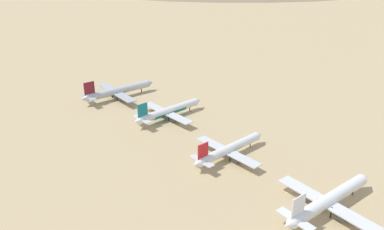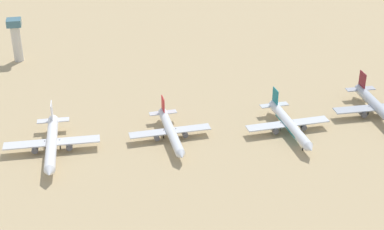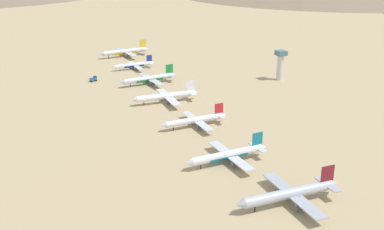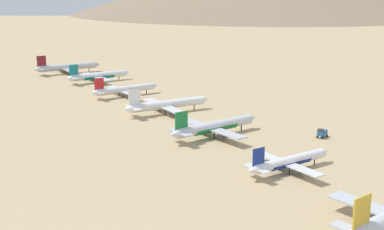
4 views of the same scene
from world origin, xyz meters
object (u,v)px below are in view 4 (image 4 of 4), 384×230
object	(u,v)px
parked_jet_3	(166,105)
parked_jet_4	(125,90)
parked_jet_6	(67,67)
parked_jet_5	(98,76)
parked_jet_2	(214,127)
parked_jet_1	(289,162)
service_truck	(322,133)

from	to	relation	value
parked_jet_3	parked_jet_4	size ratio (longest dim) A/B	1.11
parked_jet_4	parked_jet_6	size ratio (longest dim) A/B	0.87
parked_jet_5	parked_jet_6	distance (m)	42.27
parked_jet_5	parked_jet_6	xyz separation A→B (m)	(-5.87, 41.86, 0.37)
parked_jet_2	parked_jet_6	bearing A→B (deg)	89.94
parked_jet_1	service_truck	bearing A→B (deg)	31.52
parked_jet_2	parked_jet_4	bearing A→B (deg)	88.69
parked_jet_6	service_truck	size ratio (longest dim) A/B	8.19
parked_jet_3	parked_jet_5	world-z (taller)	parked_jet_3
parked_jet_1	parked_jet_2	bearing A→B (deg)	87.70
parked_jet_1	parked_jet_3	bearing A→B (deg)	87.11
parked_jet_1	service_truck	xyz separation A→B (m)	(38.32, 23.50, -1.44)
parked_jet_4	service_truck	xyz separation A→B (m)	(34.34, -114.66, -1.87)
parked_jet_6	service_truck	distance (m)	207.77
parked_jet_3	parked_jet_1	bearing A→B (deg)	-92.89
parked_jet_2	service_truck	distance (m)	43.46
parked_jet_6	service_truck	bearing A→B (deg)	-79.96
parked_jet_3	service_truck	size ratio (longest dim) A/B	7.96
parked_jet_5	service_truck	xyz separation A→B (m)	(30.35, -162.71, -2.07)
parked_jet_4	parked_jet_1	bearing A→B (deg)	-91.65
parked_jet_5	parked_jet_6	world-z (taller)	parked_jet_6
parked_jet_3	parked_jet_6	world-z (taller)	parked_jet_6
parked_jet_3	service_truck	world-z (taller)	parked_jet_3
parked_jet_2	parked_jet_1	bearing A→B (deg)	-92.30
parked_jet_6	parked_jet_1	bearing A→B (deg)	-90.53
parked_jet_4	parked_jet_6	distance (m)	89.93
parked_jet_2	parked_jet_5	size ratio (longest dim) A/B	1.04
parked_jet_2	parked_jet_4	xyz separation A→B (m)	(2.08, 91.06, -0.37)
parked_jet_2	service_truck	xyz separation A→B (m)	(36.43, -23.60, -2.23)
parked_jet_1	parked_jet_5	xyz separation A→B (m)	(7.96, 186.21, 0.63)
parked_jet_1	service_truck	size ratio (longest dim) A/B	6.45
parked_jet_1	parked_jet_5	bearing A→B (deg)	87.55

